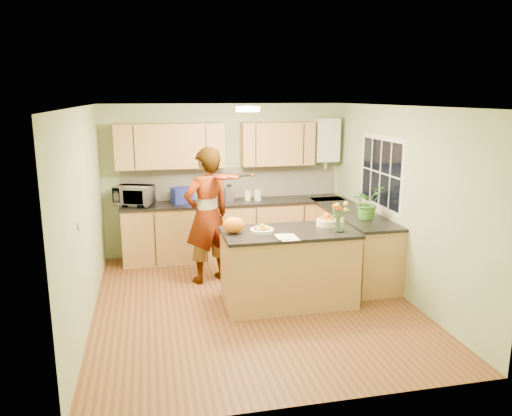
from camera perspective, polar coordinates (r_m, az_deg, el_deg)
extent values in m
plane|color=brown|center=(6.59, -0.33, -10.75)|extent=(4.50, 4.50, 0.00)
cube|color=white|center=(6.04, -0.37, 11.54)|extent=(4.00, 4.50, 0.02)
cube|color=#8CA676|center=(8.37, -3.53, 3.25)|extent=(4.00, 0.02, 2.50)
cube|color=#8CA676|center=(4.11, 6.18, -6.91)|extent=(4.00, 0.02, 2.50)
cube|color=#8CA676|center=(6.12, -19.01, -0.97)|extent=(0.02, 4.50, 2.50)
cube|color=#8CA676|center=(6.88, 16.17, 0.69)|extent=(0.02, 4.50, 2.50)
cube|color=#AC7844|center=(8.27, -2.45, -2.54)|extent=(3.60, 0.60, 0.90)
cube|color=black|center=(8.15, -2.47, 0.64)|extent=(3.64, 0.62, 0.04)
cube|color=#AC7844|center=(7.69, 10.85, -3.94)|extent=(0.60, 2.20, 0.90)
cube|color=black|center=(7.57, 10.92, -0.53)|extent=(0.62, 2.24, 0.04)
cube|color=white|center=(8.38, -2.83, 2.92)|extent=(3.60, 0.02, 0.52)
cube|color=#AC7844|center=(8.04, -9.80, 7.01)|extent=(1.70, 0.34, 0.70)
cube|color=#AC7844|center=(8.30, 2.45, 7.36)|extent=(1.20, 0.34, 0.70)
cube|color=silver|center=(8.56, 8.00, 7.74)|extent=(0.40, 0.30, 0.72)
cylinder|color=silver|center=(8.60, 7.92, 5.09)|extent=(0.06, 0.06, 0.20)
cube|color=silver|center=(7.35, 14.07, 3.94)|extent=(0.01, 1.30, 1.05)
cube|color=black|center=(7.35, 14.05, 3.94)|extent=(0.01, 1.18, 0.92)
cube|color=silver|center=(5.53, -19.57, -1.90)|extent=(0.02, 0.09, 0.09)
cylinder|color=#FFEABF|center=(6.34, -0.93, 11.23)|extent=(0.30, 0.30, 0.06)
cylinder|color=silver|center=(6.34, -0.93, 11.51)|extent=(0.10, 0.10, 0.02)
cube|color=#AC7844|center=(6.44, 3.74, -6.93)|extent=(1.64, 0.82, 0.92)
cube|color=black|center=(6.29, 3.80, -2.79)|extent=(1.68, 0.86, 0.04)
cylinder|color=#F4ECC3|center=(6.20, 0.69, -2.60)|extent=(0.29, 0.29, 0.04)
cylinder|color=#F4ECC3|center=(6.58, 8.06, -1.66)|extent=(0.27, 0.27, 0.08)
cylinder|color=silver|center=(6.29, 9.54, -1.83)|extent=(0.10, 0.10, 0.20)
ellipsoid|color=orange|center=(6.16, -2.59, -1.95)|extent=(0.32, 0.30, 0.20)
cube|color=white|center=(5.98, 3.67, -3.36)|extent=(0.22, 0.30, 0.01)
imported|color=tan|center=(7.07, -5.61, -0.88)|extent=(0.83, 0.71, 1.94)
imported|color=silver|center=(8.04, -13.77, 1.39)|extent=(0.66, 0.56, 0.31)
cube|color=#212A99|center=(8.07, -8.44, 1.44)|extent=(0.37, 0.31, 0.25)
cylinder|color=silver|center=(8.11, -3.08, 1.60)|extent=(0.18, 0.18, 0.24)
sphere|color=black|center=(8.08, -3.09, 2.76)|extent=(0.09, 0.09, 0.09)
cylinder|color=#F4ECC3|center=(8.20, -0.96, 1.43)|extent=(0.13, 0.13, 0.16)
cylinder|color=silver|center=(8.19, 0.20, 1.48)|extent=(0.13, 0.13, 0.18)
imported|color=#407B29|center=(7.09, 12.58, 0.63)|extent=(0.54, 0.51, 0.47)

